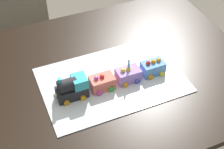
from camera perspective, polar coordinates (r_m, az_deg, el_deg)
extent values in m
cube|color=black|center=(1.46, -2.43, -0.60)|extent=(1.40, 1.00, 0.03)
cube|color=black|center=(2.22, 9.23, 4.30)|extent=(0.07, 0.07, 0.71)
cube|color=gray|center=(2.29, -16.61, 6.96)|extent=(0.43, 0.43, 0.04)
cube|color=gray|center=(2.02, -16.50, 9.34)|extent=(0.40, 0.07, 0.40)
cube|color=gray|center=(2.59, -13.01, 5.97)|extent=(0.04, 0.04, 0.42)
cube|color=gray|center=(2.33, -10.43, 1.52)|extent=(0.04, 0.04, 0.42)
cube|color=gray|center=(2.29, -18.39, -1.17)|extent=(0.04, 0.04, 0.42)
cube|color=silver|center=(1.42, 0.00, -0.94)|extent=(0.60, 0.40, 0.00)
cube|color=#232328|center=(1.35, -6.87, -2.99)|extent=(0.12, 0.06, 0.05)
cylinder|color=#232328|center=(1.31, -7.68, -1.85)|extent=(0.08, 0.05, 0.05)
cube|color=#38B7C6|center=(1.32, -5.62, -1.16)|extent=(0.06, 0.06, 0.04)
cylinder|color=#38B7C6|center=(1.29, -9.00, -1.21)|extent=(0.02, 0.02, 0.03)
sphere|color=#F4EFCC|center=(1.33, -9.70, -3.58)|extent=(0.02, 0.02, 0.02)
cylinder|color=orange|center=(1.33, -7.75, -4.87)|extent=(0.02, 0.01, 0.02)
cylinder|color=orange|center=(1.34, -4.95, -4.03)|extent=(0.02, 0.01, 0.02)
cylinder|color=yellow|center=(1.38, -8.64, -2.79)|extent=(0.02, 0.01, 0.02)
cylinder|color=#4C59D8|center=(1.39, -5.93, -2.01)|extent=(0.02, 0.01, 0.02)
cube|color=#F27260|center=(1.37, -1.70, -1.39)|extent=(0.10, 0.06, 0.06)
cylinder|color=#D84CB2|center=(1.35, -2.20, -3.21)|extent=(0.02, 0.01, 0.02)
cylinder|color=green|center=(1.37, -0.05, -2.56)|extent=(0.02, 0.01, 0.02)
cylinder|color=red|center=(1.40, -3.28, -1.23)|extent=(0.02, 0.01, 0.02)
cylinder|color=red|center=(1.41, -1.19, -0.62)|extent=(0.02, 0.01, 0.02)
sphere|color=#D84CB2|center=(1.34, -2.72, -0.65)|extent=(0.02, 0.02, 0.02)
sphere|color=red|center=(1.35, -1.73, -0.36)|extent=(0.02, 0.02, 0.02)
cube|color=#AD84E0|center=(1.40, 2.77, -0.06)|extent=(0.10, 0.06, 0.06)
cylinder|color=orange|center=(1.38, 2.35, -1.82)|extent=(0.02, 0.01, 0.02)
cylinder|color=#4C59D8|center=(1.40, 4.39, -1.19)|extent=(0.02, 0.01, 0.02)
cylinder|color=#D84CB2|center=(1.43, 1.14, 0.06)|extent=(0.02, 0.01, 0.02)
cylinder|color=orange|center=(1.45, 3.13, 0.65)|extent=(0.02, 0.01, 0.02)
sphere|color=yellow|center=(1.37, 1.87, 0.69)|extent=(0.02, 0.02, 0.02)
sphere|color=yellow|center=(1.38, 2.82, 0.96)|extent=(0.02, 0.02, 0.02)
cube|color=#669EEA|center=(1.45, 7.01, 1.20)|extent=(0.10, 0.06, 0.06)
cylinder|color=orange|center=(1.43, 6.66, -0.49)|extent=(0.02, 0.01, 0.02)
cylinder|color=yellow|center=(1.45, 8.57, 0.10)|extent=(0.02, 0.01, 0.02)
cylinder|color=orange|center=(1.47, 5.35, 1.30)|extent=(0.02, 0.01, 0.02)
cylinder|color=orange|center=(1.49, 7.23, 1.85)|extent=(0.02, 0.01, 0.02)
sphere|color=orange|center=(1.43, 7.12, 2.21)|extent=(0.02, 0.02, 0.02)
sphere|color=orange|center=(1.44, 8.00, 2.46)|extent=(0.02, 0.02, 0.02)
sphere|color=red|center=(1.42, 6.23, 1.95)|extent=(0.02, 0.02, 0.02)
cylinder|color=#4CA5E5|center=(1.36, 2.89, 1.85)|extent=(0.01, 0.01, 0.04)
cone|color=yellow|center=(1.35, 2.93, 2.63)|extent=(0.01, 0.01, 0.01)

